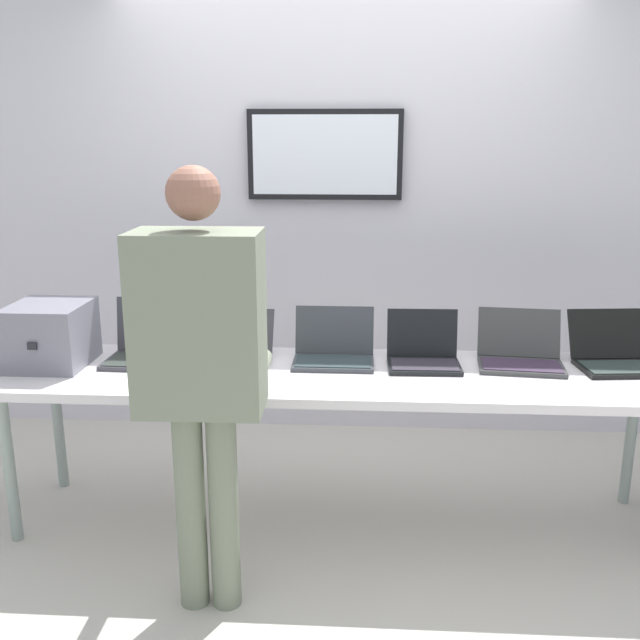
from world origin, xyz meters
TOP-DOWN VIEW (x-y plane):
  - ground at (0.00, 0.00)m, footprint 8.00×8.00m
  - back_wall at (-0.00, 1.13)m, footprint 8.00×0.11m
  - workbench at (0.00, 0.00)m, footprint 3.00×0.70m
  - equipment_box at (-1.29, 0.03)m, footprint 0.33×0.37m
  - laptop_station_0 at (-0.90, 0.12)m, footprint 0.32×0.31m
  - laptop_station_1 at (-0.47, 0.12)m, footprint 0.33×0.33m
  - laptop_station_2 at (-0.02, 0.14)m, footprint 0.37×0.28m
  - laptop_station_3 at (0.39, 0.12)m, footprint 0.33×0.27m
  - laptop_station_4 at (0.83, 0.15)m, footprint 0.40×0.36m
  - laptop_station_5 at (1.25, 0.15)m, footprint 0.38×0.37m
  - person at (-0.45, -0.62)m, footprint 0.44×0.59m

SIDE VIEW (x-z plane):
  - ground at x=0.00m, z-range -0.04..0.00m
  - workbench at x=0.00m, z-range 0.32..1.04m
  - laptop_station_1 at x=-0.47m, z-range 0.67..0.89m
  - laptop_station_4 at x=0.83m, z-range 0.67..0.90m
  - laptop_station_5 at x=1.25m, z-range 0.67..0.90m
  - laptop_station_2 at x=-0.02m, z-range 0.66..0.90m
  - laptop_station_3 at x=0.39m, z-range 0.66..0.90m
  - laptop_station_0 at x=-0.90m, z-range 0.65..0.93m
  - equipment_box at x=-1.29m, z-range 0.73..1.01m
  - person at x=-0.45m, z-range 0.17..1.82m
  - back_wall at x=0.00m, z-range 0.01..2.75m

